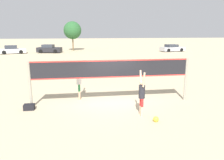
# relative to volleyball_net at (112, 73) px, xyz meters

# --- Properties ---
(ground_plane) EXTENTS (200.00, 200.00, 0.00)m
(ground_plane) POSITION_rel_volleyball_net_xyz_m (0.00, 0.00, -1.66)
(ground_plane) COLOR #C6B28C
(volleyball_net) EXTENTS (8.30, 0.13, 2.32)m
(volleyball_net) POSITION_rel_volleyball_net_xyz_m (0.00, 0.00, 0.00)
(volleyball_net) COLOR gray
(volleyball_net) RESTS_ON ground_plane
(player_spiker) EXTENTS (0.28, 0.69, 2.06)m
(player_spiker) POSITION_rel_volleyball_net_xyz_m (1.05, -1.89, -0.58)
(player_spiker) COLOR beige
(player_spiker) RESTS_ON ground_plane
(player_blocker) EXTENTS (0.28, 0.71, 2.16)m
(player_blocker) POSITION_rel_volleyball_net_xyz_m (-1.70, 1.02, -0.52)
(player_blocker) COLOR tan
(player_blocker) RESTS_ON ground_plane
(volleyball) EXTENTS (0.24, 0.24, 0.24)m
(volleyball) POSITION_rel_volleyball_net_xyz_m (1.47, -2.64, -1.54)
(volleyball) COLOR yellow
(volleyball) RESTS_ON ground_plane
(gear_bag) EXTENTS (0.50, 0.36, 0.28)m
(gear_bag) POSITION_rel_volleyball_net_xyz_m (-4.14, -0.31, -1.52)
(gear_bag) COLOR black
(gear_bag) RESTS_ON ground_plane
(parked_car_near) EXTENTS (4.35, 2.49, 1.43)m
(parked_car_near) POSITION_rel_volleyball_net_xyz_m (-6.67, 28.54, -1.01)
(parked_car_near) COLOR #232328
(parked_car_near) RESTS_ON ground_plane
(parked_car_mid) EXTENTS (4.42, 2.67, 1.38)m
(parked_car_mid) POSITION_rel_volleyball_net_xyz_m (-12.58, 27.87, -1.04)
(parked_car_mid) COLOR silver
(parked_car_mid) RESTS_ON ground_plane
(parked_car_far) EXTENTS (4.62, 2.56, 1.30)m
(parked_car_far) POSITION_rel_volleyball_net_xyz_m (15.52, 27.56, -1.06)
(parked_car_far) COLOR #B7B7BC
(parked_car_far) RESTS_ON ground_plane
(tree_left_cluster) EXTENTS (3.34, 3.34, 5.51)m
(tree_left_cluster) POSITION_rel_volleyball_net_xyz_m (-2.63, 32.17, 2.17)
(tree_left_cluster) COLOR brown
(tree_left_cluster) RESTS_ON ground_plane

